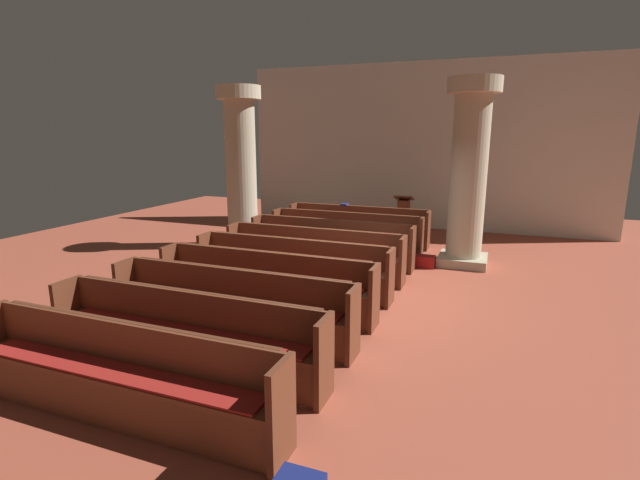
# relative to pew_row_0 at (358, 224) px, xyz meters

# --- Properties ---
(ground_plane) EXTENTS (19.20, 19.20, 0.00)m
(ground_plane) POSITION_rel_pew_row_0_xyz_m (1.04, -3.53, -0.49)
(ground_plane) COLOR #9E4733
(back_wall) EXTENTS (10.00, 0.16, 4.50)m
(back_wall) POSITION_rel_pew_row_0_xyz_m (1.04, 2.55, 1.76)
(back_wall) COLOR silver
(back_wall) RESTS_ON ground
(pew_row_0) EXTENTS (3.42, 0.46, 0.89)m
(pew_row_0) POSITION_rel_pew_row_0_xyz_m (0.00, 0.00, 0.00)
(pew_row_0) COLOR brown
(pew_row_0) RESTS_ON ground
(pew_row_1) EXTENTS (3.42, 0.46, 0.89)m
(pew_row_1) POSITION_rel_pew_row_0_xyz_m (0.00, -0.97, 0.00)
(pew_row_1) COLOR brown
(pew_row_1) RESTS_ON ground
(pew_row_2) EXTENTS (3.42, 0.47, 0.89)m
(pew_row_2) POSITION_rel_pew_row_0_xyz_m (0.00, -1.93, 0.00)
(pew_row_2) COLOR brown
(pew_row_2) RESTS_ON ground
(pew_row_3) EXTENTS (3.42, 0.46, 0.89)m
(pew_row_3) POSITION_rel_pew_row_0_xyz_m (0.00, -2.90, 0.00)
(pew_row_3) COLOR brown
(pew_row_3) RESTS_ON ground
(pew_row_4) EXTENTS (3.42, 0.46, 0.89)m
(pew_row_4) POSITION_rel_pew_row_0_xyz_m (0.00, -3.86, 0.00)
(pew_row_4) COLOR brown
(pew_row_4) RESTS_ON ground
(pew_row_5) EXTENTS (3.42, 0.47, 0.89)m
(pew_row_5) POSITION_rel_pew_row_0_xyz_m (0.00, -4.83, 0.00)
(pew_row_5) COLOR brown
(pew_row_5) RESTS_ON ground
(pew_row_6) EXTENTS (3.42, 0.46, 0.89)m
(pew_row_6) POSITION_rel_pew_row_0_xyz_m (0.00, -5.79, 0.00)
(pew_row_6) COLOR brown
(pew_row_6) RESTS_ON ground
(pew_row_7) EXTENTS (3.42, 0.46, 0.89)m
(pew_row_7) POSITION_rel_pew_row_0_xyz_m (0.00, -6.76, 0.00)
(pew_row_7) COLOR brown
(pew_row_7) RESTS_ON ground
(pew_row_8) EXTENTS (3.42, 0.46, 0.89)m
(pew_row_8) POSITION_rel_pew_row_0_xyz_m (0.00, -7.73, 0.00)
(pew_row_8) COLOR brown
(pew_row_8) RESTS_ON ground
(pillar_aisle_side) EXTENTS (1.02, 1.02, 3.67)m
(pillar_aisle_side) POSITION_rel_pew_row_0_xyz_m (2.55, -1.02, 1.42)
(pillar_aisle_side) COLOR tan
(pillar_aisle_side) RESTS_ON ground
(pillar_far_side) EXTENTS (1.02, 1.02, 3.67)m
(pillar_far_side) POSITION_rel_pew_row_0_xyz_m (-2.50, -1.15, 1.42)
(pillar_far_side) COLOR tan
(pillar_far_side) RESTS_ON ground
(lectern) EXTENTS (0.48, 0.45, 1.08)m
(lectern) POSITION_rel_pew_row_0_xyz_m (0.87, 1.17, -0.03)
(lectern) COLOR #562B1A
(lectern) RESTS_ON ground
(hymn_book) EXTENTS (0.15, 0.22, 0.04)m
(hymn_book) POSITION_rel_pew_row_0_xyz_m (-0.40, 0.20, 0.42)
(hymn_book) COLOR navy
(hymn_book) RESTS_ON pew_row_0
(kneeler_box_red) EXTENTS (0.43, 0.26, 0.23)m
(kneeler_box_red) POSITION_rel_pew_row_0_xyz_m (1.84, -1.51, -0.37)
(kneeler_box_red) COLOR maroon
(kneeler_box_red) RESTS_ON ground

